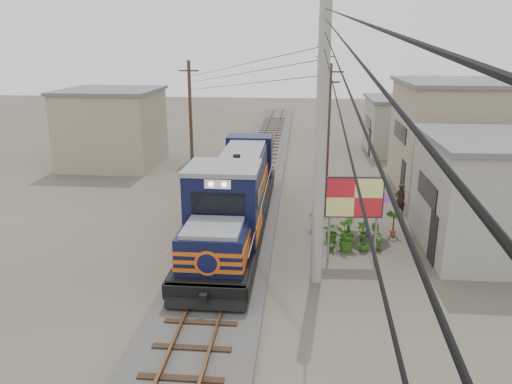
# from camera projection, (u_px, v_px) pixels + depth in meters

# --- Properties ---
(ground) EXTENTS (120.00, 120.00, 0.00)m
(ground) POSITION_uv_depth(u_px,v_px,m) (221.00, 271.00, 18.68)
(ground) COLOR #473F35
(ground) RESTS_ON ground
(ballast) EXTENTS (3.60, 70.00, 0.16)m
(ballast) POSITION_uv_depth(u_px,v_px,m) (249.00, 192.00, 28.19)
(ballast) COLOR #595651
(ballast) RESTS_ON ground
(track) EXTENTS (1.15, 70.00, 0.12)m
(track) POSITION_uv_depth(u_px,v_px,m) (249.00, 189.00, 28.13)
(track) COLOR #51331E
(track) RESTS_ON ground
(locomotive) EXTENTS (2.75, 14.93, 3.70)m
(locomotive) POSITION_uv_depth(u_px,v_px,m) (235.00, 196.00, 22.24)
(locomotive) COLOR black
(locomotive) RESTS_ON ground
(utility_pole_main) EXTENTS (0.40, 0.40, 10.00)m
(utility_pole_main) POSITION_uv_depth(u_px,v_px,m) (321.00, 144.00, 16.45)
(utility_pole_main) COLOR #9E9B93
(utility_pole_main) RESTS_ON ground
(wooden_pole_mid) EXTENTS (1.60, 0.24, 7.00)m
(wooden_pole_mid) POSITION_uv_depth(u_px,v_px,m) (328.00, 119.00, 30.57)
(wooden_pole_mid) COLOR #4C3826
(wooden_pole_mid) RESTS_ON ground
(wooden_pole_far) EXTENTS (1.60, 0.24, 7.50)m
(wooden_pole_far) POSITION_uv_depth(u_px,v_px,m) (324.00, 93.00, 43.82)
(wooden_pole_far) COLOR #4C3826
(wooden_pole_far) RESTS_ON ground
(wooden_pole_left) EXTENTS (1.60, 0.24, 7.00)m
(wooden_pole_left) POSITION_uv_depth(u_px,v_px,m) (190.00, 109.00, 35.21)
(wooden_pole_left) COLOR #4C3826
(wooden_pole_left) RESTS_ON ground
(power_lines) EXTENTS (9.65, 19.00, 3.30)m
(power_lines) POSITION_uv_depth(u_px,v_px,m) (242.00, 56.00, 24.60)
(power_lines) COLOR black
(power_lines) RESTS_ON ground
(shophouse_mid) EXTENTS (8.40, 7.35, 6.20)m
(shophouse_mid) POSITION_uv_depth(u_px,v_px,m) (472.00, 136.00, 28.13)
(shophouse_mid) COLOR gray
(shophouse_mid) RESTS_ON ground
(shophouse_back) EXTENTS (6.30, 6.30, 4.20)m
(shophouse_back) POSITION_uv_depth(u_px,v_px,m) (408.00, 125.00, 38.09)
(shophouse_back) COLOR gray
(shophouse_back) RESTS_ON ground
(shophouse_left) EXTENTS (6.30, 6.30, 5.20)m
(shophouse_left) POSITION_uv_depth(u_px,v_px,m) (113.00, 127.00, 34.04)
(shophouse_left) COLOR gray
(shophouse_left) RESTS_ON ground
(billboard) EXTENTS (2.20, 0.24, 3.40)m
(billboard) POSITION_uv_depth(u_px,v_px,m) (354.00, 200.00, 18.83)
(billboard) COLOR #99999E
(billboard) RESTS_ON ground
(market_umbrella) EXTENTS (2.75, 2.75, 2.30)m
(market_umbrella) POSITION_uv_depth(u_px,v_px,m) (369.00, 192.00, 21.47)
(market_umbrella) COLOR black
(market_umbrella) RESTS_ON ground
(vendor) EXTENTS (0.69, 0.58, 1.62)m
(vendor) POSITION_uv_depth(u_px,v_px,m) (400.00, 200.00, 24.42)
(vendor) COLOR black
(vendor) RESTS_ON ground
(plant_nursery) EXTENTS (3.25, 3.25, 1.11)m
(plant_nursery) POSITION_uv_depth(u_px,v_px,m) (342.00, 234.00, 20.99)
(plant_nursery) COLOR #31621C
(plant_nursery) RESTS_ON ground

